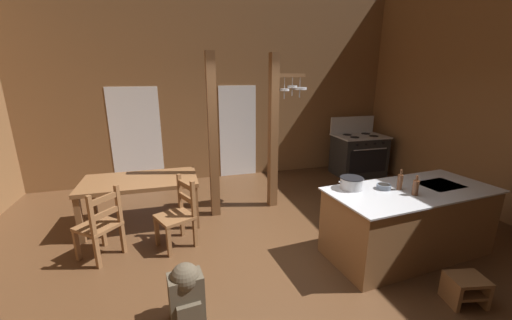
% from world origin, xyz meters
% --- Properties ---
extents(ground_plane, '(8.69, 7.67, 0.10)m').
position_xyz_m(ground_plane, '(0.00, 0.00, -0.05)').
color(ground_plane, '#4C301C').
extents(wall_back, '(8.69, 0.14, 4.27)m').
position_xyz_m(wall_back, '(0.00, 3.50, 2.14)').
color(wall_back, brown).
rests_on(wall_back, ground_plane).
extents(glazed_door_back_left, '(1.00, 0.01, 2.05)m').
position_xyz_m(glazed_door_back_left, '(-1.78, 3.43, 1.02)').
color(glazed_door_back_left, white).
rests_on(glazed_door_back_left, ground_plane).
extents(glazed_panel_back_right, '(0.84, 0.01, 2.05)m').
position_xyz_m(glazed_panel_back_right, '(0.39, 3.43, 1.02)').
color(glazed_panel_back_right, white).
rests_on(glazed_panel_back_right, ground_plane).
extents(kitchen_island, '(2.23, 1.14, 0.89)m').
position_xyz_m(kitchen_island, '(1.79, -0.35, 0.45)').
color(kitchen_island, brown).
rests_on(kitchen_island, ground_plane).
extents(stove_range, '(1.15, 0.83, 1.32)m').
position_xyz_m(stove_range, '(3.11, 2.70, 0.48)').
color(stove_range, black).
rests_on(stove_range, ground_plane).
extents(support_post_with_pot_rack, '(0.68, 0.26, 2.62)m').
position_xyz_m(support_post_with_pot_rack, '(0.64, 1.59, 1.42)').
color(support_post_with_pot_rack, brown).
rests_on(support_post_with_pot_rack, ground_plane).
extents(support_post_center, '(0.14, 0.14, 2.62)m').
position_xyz_m(support_post_center, '(-0.45, 1.49, 1.31)').
color(support_post_center, brown).
rests_on(support_post_center, ground_plane).
extents(step_stool, '(0.41, 0.35, 0.30)m').
position_xyz_m(step_stool, '(1.71, -1.30, 0.18)').
color(step_stool, brown).
rests_on(step_stool, ground_plane).
extents(dining_table, '(1.71, 0.92, 0.74)m').
position_xyz_m(dining_table, '(-1.59, 1.47, 0.65)').
color(dining_table, brown).
rests_on(dining_table, ground_plane).
extents(ladderback_chair_near_window, '(0.58, 0.58, 0.95)m').
position_xyz_m(ladderback_chair_near_window, '(-1.07, 0.68, 0.45)').
color(ladderback_chair_near_window, brown).
rests_on(ladderback_chair_near_window, ground_plane).
extents(ladderback_chair_by_post, '(0.62, 0.62, 0.95)m').
position_xyz_m(ladderback_chair_by_post, '(-2.02, 0.62, 0.45)').
color(ladderback_chair_by_post, brown).
rests_on(ladderback_chair_by_post, ground_plane).
extents(backpack, '(0.34, 0.33, 0.60)m').
position_xyz_m(backpack, '(-1.06, -0.72, 0.31)').
color(backpack, '#4C4233').
rests_on(backpack, ground_plane).
extents(stockpot_on_counter, '(0.35, 0.29, 0.15)m').
position_xyz_m(stockpot_on_counter, '(1.05, -0.12, 0.97)').
color(stockpot_on_counter, '#B7BABF').
rests_on(stockpot_on_counter, kitchen_island).
extents(mixing_bowl_on_counter, '(0.17, 0.17, 0.06)m').
position_xyz_m(mixing_bowl_on_counter, '(1.44, -0.24, 0.92)').
color(mixing_bowl_on_counter, slate).
rests_on(mixing_bowl_on_counter, kitchen_island).
extents(bottle_tall_on_counter, '(0.07, 0.07, 0.24)m').
position_xyz_m(bottle_tall_on_counter, '(1.67, -0.51, 0.99)').
color(bottle_tall_on_counter, '#56331E').
rests_on(bottle_tall_on_counter, kitchen_island).
extents(bottle_short_on_counter, '(0.06, 0.06, 0.26)m').
position_xyz_m(bottle_short_on_counter, '(1.61, -0.31, 1.00)').
color(bottle_short_on_counter, '#56331E').
rests_on(bottle_short_on_counter, kitchen_island).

